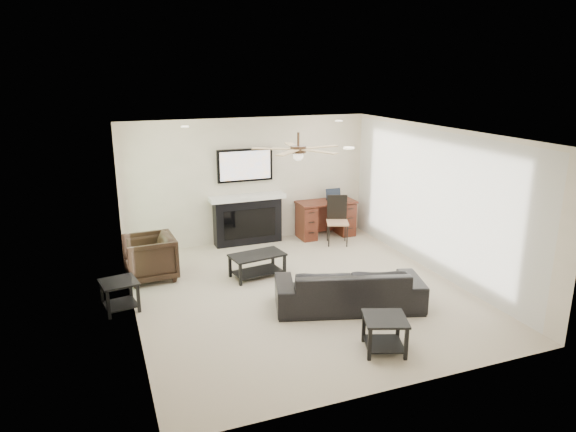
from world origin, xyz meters
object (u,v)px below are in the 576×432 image
object	(u,v)px
desk	(326,219)
fireplace_unit	(247,197)
armchair	(150,258)
sofa	(349,287)
coffee_table	(257,265)

from	to	relation	value
desk	fireplace_unit	bearing A→B (deg)	175.52
fireplace_unit	armchair	bearing A→B (deg)	-150.08
armchair	desk	distance (m)	3.86
sofa	coffee_table	bearing A→B (deg)	-44.13
sofa	fireplace_unit	world-z (taller)	fireplace_unit
fireplace_unit	desk	bearing A→B (deg)	-4.48
coffee_table	desk	size ratio (longest dim) A/B	0.74
fireplace_unit	sofa	bearing A→B (deg)	-80.72
armchair	fireplace_unit	size ratio (longest dim) A/B	0.43
sofa	fireplace_unit	xyz separation A→B (m)	(-0.54, 3.33, 0.64)
sofa	desk	distance (m)	3.39
coffee_table	sofa	bearing A→B (deg)	-69.58
fireplace_unit	coffee_table	bearing A→B (deg)	-101.59
sofa	coffee_table	world-z (taller)	sofa
sofa	desk	size ratio (longest dim) A/B	1.75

